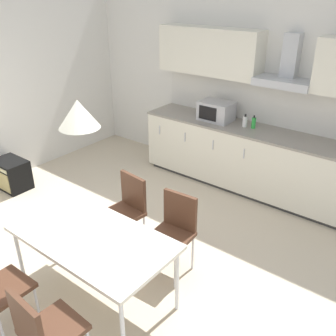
{
  "coord_description": "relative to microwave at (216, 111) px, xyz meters",
  "views": [
    {
      "loc": [
        2.44,
        -1.99,
        2.75
      ],
      "look_at": [
        0.27,
        0.8,
        1.0
      ],
      "focal_mm": 40.0,
      "sensor_mm": 36.0,
      "label": 1
    }
  ],
  "objects": [
    {
      "name": "chair_near_right",
      "position": [
        0.81,
        -3.65,
        -0.54
      ],
      "size": [
        0.42,
        0.42,
        0.87
      ],
      "color": "#4C2D1E",
      "rests_on": "ground_plane"
    },
    {
      "name": "ground_plane",
      "position": [
        0.24,
        -2.6,
        -1.08
      ],
      "size": [
        8.22,
        8.76,
        0.02
      ],
      "primitive_type": "cube",
      "color": "beige"
    },
    {
      "name": "guitar_amp",
      "position": [
        -2.15,
        -2.14,
        -0.85
      ],
      "size": [
        0.52,
        0.37,
        0.44
      ],
      "color": "black",
      "rests_on": "ground_plane"
    },
    {
      "name": "dining_table",
      "position": [
        0.47,
        -2.86,
        -0.39
      ],
      "size": [
        1.51,
        0.82,
        0.73
      ],
      "color": "silver",
      "rests_on": "ground_plane"
    },
    {
      "name": "chair_far_right",
      "position": [
        0.8,
        -2.07,
        -0.54
      ],
      "size": [
        0.43,
        0.43,
        0.87
      ],
      "color": "#4C2D1E",
      "rests_on": "ground_plane"
    },
    {
      "name": "chair_far_left",
      "position": [
        0.14,
        -2.07,
        -0.54
      ],
      "size": [
        0.44,
        0.44,
        0.87
      ],
      "color": "#4C2D1E",
      "rests_on": "ground_plane"
    },
    {
      "name": "upper_wall_cabinets",
      "position": [
        0.91,
        0.15,
        0.79
      ],
      "size": [
        3.91,
        0.4,
        0.65
      ],
      "color": "silver"
    },
    {
      "name": "wall_back",
      "position": [
        0.24,
        0.37,
        0.37
      ],
      "size": [
        6.58,
        0.1,
        2.89
      ],
      "primitive_type": "cube",
      "color": "silver",
      "rests_on": "ground_plane"
    },
    {
      "name": "pendant_lamp",
      "position": [
        0.47,
        -2.86,
        0.79
      ],
      "size": [
        0.32,
        0.32,
        0.22
      ],
      "primitive_type": "cone",
      "color": "silver"
    },
    {
      "name": "backsplash_tile",
      "position": [
        0.91,
        0.31,
        0.13
      ],
      "size": [
        3.91,
        0.02,
        0.54
      ],
      "primitive_type": "cube",
      "color": "silver",
      "rests_on": "kitchen_counter"
    },
    {
      "name": "bottle_green",
      "position": [
        0.59,
        0.03,
        -0.06
      ],
      "size": [
        0.06,
        0.06,
        0.18
      ],
      "color": "green",
      "rests_on": "kitchen_counter"
    },
    {
      "name": "bottle_white",
      "position": [
        0.47,
        0.01,
        -0.06
      ],
      "size": [
        0.07,
        0.07,
        0.18
      ],
      "color": "white",
      "rests_on": "kitchen_counter"
    },
    {
      "name": "kitchen_counter",
      "position": [
        0.91,
        0.0,
        -0.6
      ],
      "size": [
        3.93,
        0.67,
        0.93
      ],
      "color": "#333333",
      "rests_on": "ground_plane"
    },
    {
      "name": "microwave",
      "position": [
        0.0,
        0.0,
        0.0
      ],
      "size": [
        0.48,
        0.35,
        0.28
      ],
      "color": "#ADADB2",
      "rests_on": "kitchen_counter"
    }
  ]
}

